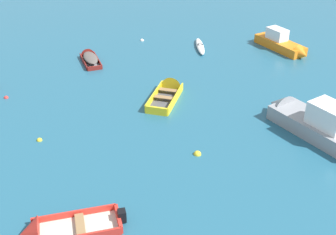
{
  "coord_description": "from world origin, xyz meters",
  "views": [
    {
      "loc": [
        -5.8,
        -1.81,
        13.69
      ],
      "look_at": [
        0.0,
        20.7,
        0.15
      ],
      "focal_mm": 47.01,
      "sensor_mm": 36.0,
      "label": 1
    }
  ],
  "objects_px": {
    "rowboat_yellow_far_left": "(169,90)",
    "mooring_buoy_between_boats_right": "(6,98)",
    "kayak_white_outer_left": "(200,46)",
    "motor_launch_orange_back_row_left": "(283,44)",
    "motor_launch_grey_back_row_center": "(312,121)",
    "mooring_buoy_between_boats_left": "(40,140)",
    "rowboat_maroon_center": "(89,57)",
    "mooring_buoy_trailing": "(142,41)",
    "rowboat_red_foreground_center": "(49,231)",
    "mooring_buoy_midfield": "(197,154)"
  },
  "relations": [
    {
      "from": "motor_launch_orange_back_row_left",
      "to": "mooring_buoy_trailing",
      "type": "height_order",
      "value": "motor_launch_orange_back_row_left"
    },
    {
      "from": "mooring_buoy_between_boats_right",
      "to": "mooring_buoy_midfield",
      "type": "xyz_separation_m",
      "value": [
        10.41,
        -9.48,
        0.0
      ]
    },
    {
      "from": "motor_launch_grey_back_row_center",
      "to": "mooring_buoy_between_boats_right",
      "type": "xyz_separation_m",
      "value": [
        -17.56,
        8.84,
        -0.71
      ]
    },
    {
      "from": "motor_launch_grey_back_row_center",
      "to": "mooring_buoy_between_boats_left",
      "type": "relative_size",
      "value": 21.98
    },
    {
      "from": "rowboat_maroon_center",
      "to": "mooring_buoy_between_boats_left",
      "type": "height_order",
      "value": "rowboat_maroon_center"
    },
    {
      "from": "rowboat_red_foreground_center",
      "to": "motor_launch_orange_back_row_left",
      "type": "bearing_deg",
      "value": 40.79
    },
    {
      "from": "mooring_buoy_trailing",
      "to": "rowboat_red_foreground_center",
      "type": "bearing_deg",
      "value": -111.14
    },
    {
      "from": "rowboat_maroon_center",
      "to": "mooring_buoy_trailing",
      "type": "bearing_deg",
      "value": 33.7
    },
    {
      "from": "motor_launch_grey_back_row_center",
      "to": "rowboat_maroon_center",
      "type": "xyz_separation_m",
      "value": [
        -11.5,
        13.98,
        -0.44
      ]
    },
    {
      "from": "rowboat_yellow_far_left",
      "to": "mooring_buoy_between_boats_right",
      "type": "distance_m",
      "value": 10.97
    },
    {
      "from": "rowboat_yellow_far_left",
      "to": "motor_launch_orange_back_row_left",
      "type": "bearing_deg",
      "value": 25.57
    },
    {
      "from": "rowboat_red_foreground_center",
      "to": "mooring_buoy_midfield",
      "type": "distance_m",
      "value": 8.9
    },
    {
      "from": "motor_launch_orange_back_row_left",
      "to": "mooring_buoy_between_boats_left",
      "type": "height_order",
      "value": "motor_launch_orange_back_row_left"
    },
    {
      "from": "kayak_white_outer_left",
      "to": "mooring_buoy_between_boats_left",
      "type": "height_order",
      "value": "kayak_white_outer_left"
    },
    {
      "from": "mooring_buoy_between_boats_right",
      "to": "rowboat_red_foreground_center",
      "type": "bearing_deg",
      "value": -79.54
    },
    {
      "from": "mooring_buoy_trailing",
      "to": "rowboat_maroon_center",
      "type": "bearing_deg",
      "value": -146.3
    },
    {
      "from": "rowboat_yellow_far_left",
      "to": "rowboat_red_foreground_center",
      "type": "bearing_deg",
      "value": -125.82
    },
    {
      "from": "rowboat_yellow_far_left",
      "to": "rowboat_maroon_center",
      "type": "bearing_deg",
      "value": 122.94
    },
    {
      "from": "mooring_buoy_between_boats_left",
      "to": "motor_launch_orange_back_row_left",
      "type": "bearing_deg",
      "value": 24.83
    },
    {
      "from": "rowboat_yellow_far_left",
      "to": "kayak_white_outer_left",
      "type": "height_order",
      "value": "rowboat_yellow_far_left"
    },
    {
      "from": "rowboat_maroon_center",
      "to": "mooring_buoy_between_boats_right",
      "type": "relative_size",
      "value": 11.69
    },
    {
      "from": "motor_launch_orange_back_row_left",
      "to": "mooring_buoy_between_boats_left",
      "type": "distance_m",
      "value": 21.88
    },
    {
      "from": "mooring_buoy_trailing",
      "to": "mooring_buoy_between_boats_left",
      "type": "bearing_deg",
      "value": -121.69
    },
    {
      "from": "motor_launch_orange_back_row_left",
      "to": "mooring_buoy_between_boats_right",
      "type": "height_order",
      "value": "motor_launch_orange_back_row_left"
    },
    {
      "from": "rowboat_red_foreground_center",
      "to": "mooring_buoy_trailing",
      "type": "height_order",
      "value": "rowboat_red_foreground_center"
    },
    {
      "from": "rowboat_maroon_center",
      "to": "rowboat_red_foreground_center",
      "type": "xyz_separation_m",
      "value": [
        -3.56,
        -18.7,
        -0.08
      ]
    },
    {
      "from": "rowboat_yellow_far_left",
      "to": "kayak_white_outer_left",
      "type": "distance_m",
      "value": 8.89
    },
    {
      "from": "mooring_buoy_between_boats_left",
      "to": "mooring_buoy_trailing",
      "type": "bearing_deg",
      "value": 58.31
    },
    {
      "from": "rowboat_maroon_center",
      "to": "rowboat_red_foreground_center",
      "type": "height_order",
      "value": "rowboat_red_foreground_center"
    },
    {
      "from": "motor_launch_grey_back_row_center",
      "to": "mooring_buoy_midfield",
      "type": "distance_m",
      "value": 7.21
    },
    {
      "from": "motor_launch_orange_back_row_left",
      "to": "mooring_buoy_midfield",
      "type": "bearing_deg",
      "value": -132.25
    },
    {
      "from": "mooring_buoy_midfield",
      "to": "mooring_buoy_trailing",
      "type": "bearing_deg",
      "value": 88.1
    },
    {
      "from": "rowboat_yellow_far_left",
      "to": "mooring_buoy_trailing",
      "type": "distance_m",
      "value": 10.56
    },
    {
      "from": "rowboat_yellow_far_left",
      "to": "motor_launch_orange_back_row_left",
      "type": "height_order",
      "value": "motor_launch_orange_back_row_left"
    },
    {
      "from": "motor_launch_grey_back_row_center",
      "to": "mooring_buoy_trailing",
      "type": "relative_size",
      "value": 20.6
    },
    {
      "from": "kayak_white_outer_left",
      "to": "motor_launch_orange_back_row_left",
      "type": "xyz_separation_m",
      "value": [
        6.55,
        -2.19,
        0.37
      ]
    },
    {
      "from": "motor_launch_grey_back_row_center",
      "to": "rowboat_red_foreground_center",
      "type": "bearing_deg",
      "value": -162.6
    },
    {
      "from": "rowboat_red_foreground_center",
      "to": "kayak_white_outer_left",
      "type": "bearing_deg",
      "value": 55.77
    },
    {
      "from": "motor_launch_orange_back_row_left",
      "to": "mooring_buoy_between_boats_right",
      "type": "distance_m",
      "value": 22.23
    },
    {
      "from": "kayak_white_outer_left",
      "to": "mooring_buoy_between_boats_left",
      "type": "xyz_separation_m",
      "value": [
        -13.3,
        -11.38,
        -0.17
      ]
    },
    {
      "from": "rowboat_maroon_center",
      "to": "rowboat_yellow_far_left",
      "type": "bearing_deg",
      "value": -57.06
    },
    {
      "from": "rowboat_red_foreground_center",
      "to": "mooring_buoy_between_boats_left",
      "type": "relative_size",
      "value": 14.41
    },
    {
      "from": "motor_launch_orange_back_row_left",
      "to": "mooring_buoy_trailing",
      "type": "distance_m",
      "value": 12.15
    },
    {
      "from": "rowboat_maroon_center",
      "to": "kayak_white_outer_left",
      "type": "xyz_separation_m",
      "value": [
        9.37,
        0.31,
        -0.09
      ]
    },
    {
      "from": "rowboat_maroon_center",
      "to": "motor_launch_orange_back_row_left",
      "type": "distance_m",
      "value": 16.04
    },
    {
      "from": "mooring_buoy_between_boats_right",
      "to": "mooring_buoy_midfield",
      "type": "bearing_deg",
      "value": -42.31
    },
    {
      "from": "motor_launch_grey_back_row_center",
      "to": "mooring_buoy_between_boats_right",
      "type": "relative_size",
      "value": 22.68
    },
    {
      "from": "motor_launch_grey_back_row_center",
      "to": "rowboat_red_foreground_center",
      "type": "distance_m",
      "value": 15.79
    },
    {
      "from": "kayak_white_outer_left",
      "to": "motor_launch_orange_back_row_left",
      "type": "bearing_deg",
      "value": -18.52
    },
    {
      "from": "motor_launch_orange_back_row_left",
      "to": "mooring_buoy_midfield",
      "type": "xyz_separation_m",
      "value": [
        -11.57,
        -12.74,
        -0.54
      ]
    }
  ]
}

